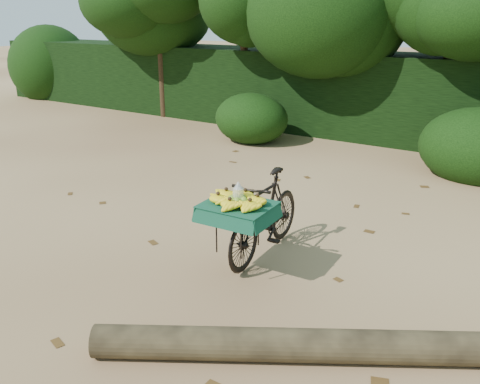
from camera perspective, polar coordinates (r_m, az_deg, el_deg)
The scene contains 7 objects.
ground at distance 6.01m, azimuth 3.40°, elevation -6.20°, with size 80.00×80.00×0.00m, color tan.
vendor_bicycle at distance 5.63m, azimuth 2.71°, elevation -2.53°, with size 0.72×1.71×0.96m.
fallen_log at distance 4.20m, azimuth 9.68°, elevation -16.66°, with size 0.27×0.27×3.68m, color brown.
hedge_backdrop at distance 11.46m, azimuth 19.91°, elevation 9.71°, with size 26.00×1.80×1.80m, color black.
tree_row at distance 10.76m, azimuth 16.02°, elevation 15.47°, with size 14.50×2.00×4.00m, color black, non-canonical shape.
bush_clumps at distance 9.51m, azimuth 19.44°, elevation 5.22°, with size 8.80×1.70×0.90m, color black, non-canonical shape.
leaf_litter at distance 6.53m, azimuth 6.30°, elevation -4.09°, with size 7.00×7.30×0.01m, color #4E3415, non-canonical shape.
Camera 1 is at (2.71, -4.71, 2.58)m, focal length 38.00 mm.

